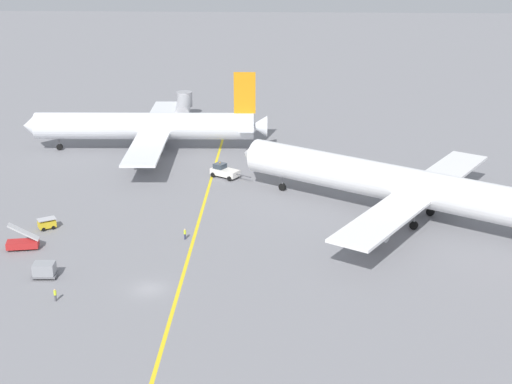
% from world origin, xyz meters
% --- Properties ---
extents(ground_plane, '(600.00, 600.00, 0.00)m').
position_xyz_m(ground_plane, '(0.00, 0.00, 0.00)').
color(ground_plane, gray).
extents(taxiway_stripe, '(0.90, 120.00, 0.01)m').
position_xyz_m(taxiway_stripe, '(3.90, 10.00, 0.00)').
color(taxiway_stripe, yellow).
rests_on(taxiway_stripe, ground).
extents(airliner_at_gate_left, '(50.30, 48.38, 16.36)m').
position_xyz_m(airliner_at_gate_left, '(-10.92, 61.07, 5.10)').
color(airliner_at_gate_left, white).
rests_on(airliner_at_gate_left, ground).
extents(airliner_being_pushed, '(54.81, 44.69, 16.71)m').
position_xyz_m(airliner_being_pushed, '(36.52, 25.92, 5.49)').
color(airliner_being_pushed, white).
rests_on(airliner_being_pushed, ground).
extents(pushback_tug, '(7.92, 5.63, 2.79)m').
position_xyz_m(pushback_tug, '(6.25, 44.70, 1.17)').
color(pushback_tug, white).
rests_on(pushback_tug, ground).
extents(gse_container_dolly_flat, '(3.28, 2.31, 2.15)m').
position_xyz_m(gse_container_dolly_flat, '(-14.54, 2.70, 1.17)').
color(gse_container_dolly_flat, slate).
rests_on(gse_container_dolly_flat, ground).
extents(gse_stair_truck_yellow, '(4.87, 2.78, 4.06)m').
position_xyz_m(gse_stair_truck_yellow, '(-20.51, 11.62, 1.03)').
color(gse_stair_truck_yellow, red).
rests_on(gse_stair_truck_yellow, ground).
extents(gse_baggage_cart_trailing, '(3.15, 2.77, 1.71)m').
position_xyz_m(gse_baggage_cart_trailing, '(-19.29, 19.20, 0.86)').
color(gse_baggage_cart_trailing, gold).
rests_on(gse_baggage_cart_trailing, ground).
extents(ground_crew_marshaller_foreground, '(0.36, 0.36, 1.71)m').
position_xyz_m(ground_crew_marshaller_foreground, '(2.63, 16.08, 0.89)').
color(ground_crew_marshaller_foreground, '#2D3351').
rests_on(ground_crew_marshaller_foreground, ground).
extents(ground_crew_ramp_agent_by_cones, '(0.36, 0.36, 1.71)m').
position_xyz_m(ground_crew_ramp_agent_by_cones, '(-11.22, -3.67, 0.89)').
color(ground_crew_ramp_agent_by_cones, '#4C4C51').
rests_on(ground_crew_ramp_agent_by_cones, ground).
extents(jet_bridge, '(4.90, 16.47, 6.22)m').
position_xyz_m(jet_bridge, '(-6.31, 83.12, 4.44)').
color(jet_bridge, '#B7B7BC').
rests_on(jet_bridge, ground).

